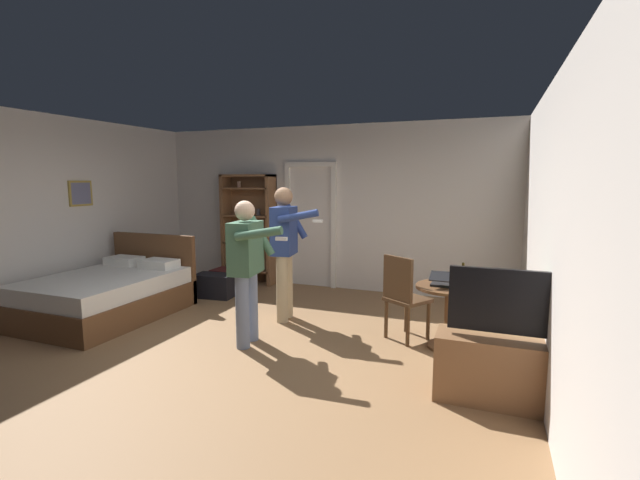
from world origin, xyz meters
name	(u,v)px	position (x,y,z in m)	size (l,w,h in m)	color
ground_plane	(234,347)	(0.00, 0.00, 0.00)	(6.72, 6.72, 0.00)	olive
wall_back	(327,208)	(0.00, 3.01, 1.37)	(6.35, 0.12, 2.73)	silver
wall_left	(28,216)	(-3.12, 0.00, 1.37)	(0.15, 6.13, 2.73)	silver
wall_right	(558,239)	(3.12, 0.00, 1.37)	(0.12, 6.13, 2.73)	silver
doorway_frame	(311,216)	(-0.27, 2.93, 1.22)	(0.93, 0.08, 2.13)	white
bed	(110,294)	(-2.18, 0.37, 0.30)	(1.48, 1.98, 1.02)	brown
bookshelf	(249,225)	(-1.39, 2.78, 1.04)	(0.97, 0.32, 1.93)	brown
tv_flatscreen	(504,364)	(2.76, -0.25, 0.34)	(1.09, 0.40, 1.14)	brown
side_table	(448,306)	(2.21, 0.83, 0.48)	(0.71, 0.71, 0.70)	brown
laptop	(446,282)	(2.18, 0.79, 0.75)	(0.33, 0.33, 0.16)	black
bottle_on_table	(463,278)	(2.35, 0.75, 0.82)	(0.06, 0.06, 0.28)	#34290D
wooden_chair	(403,294)	(1.71, 0.89, 0.54)	(0.58, 0.58, 0.99)	#4C331E
person_blue_shirt	(247,262)	(0.11, 0.15, 0.94)	(0.76, 0.62, 1.62)	slate
person_striped_shirt	(285,244)	(0.13, 1.08, 1.01)	(0.76, 0.56, 1.75)	tan
suitcase_dark	(229,279)	(-1.48, 2.24, 0.16)	(0.56, 0.39, 0.33)	#4C1919
suitcase_small	(214,286)	(-1.40, 1.68, 0.18)	(0.60, 0.35, 0.37)	black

